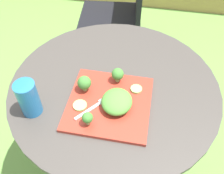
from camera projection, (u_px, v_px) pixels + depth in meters
ground_plane at (113, 167)px, 1.55m from camera, size 12.00×12.00×0.00m
patio_table at (114, 127)px, 1.21m from camera, size 0.82×0.82×0.75m
patio_chair at (123, 8)px, 1.77m from camera, size 0.48×0.48×0.90m
salad_plate at (110, 103)px, 0.91m from camera, size 0.29×0.29×0.01m
drinking_glass at (29, 100)px, 0.86m from camera, size 0.07×0.07×0.13m
fork at (96, 105)px, 0.90m from camera, size 0.11×0.13×0.00m
lettuce_mound at (117, 101)px, 0.88m from camera, size 0.11×0.12×0.05m
broccoli_floret_0 at (118, 74)px, 0.95m from camera, size 0.05×0.05×0.06m
broccoli_floret_1 at (84, 83)px, 0.92m from camera, size 0.05×0.05×0.06m
broccoli_floret_2 at (87, 118)px, 0.82m from camera, size 0.04×0.04×0.05m
cucumber_slice_0 at (80, 105)px, 0.89m from camera, size 0.05×0.05×0.01m
cucumber_slice_1 at (136, 89)px, 0.95m from camera, size 0.04×0.04×0.01m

